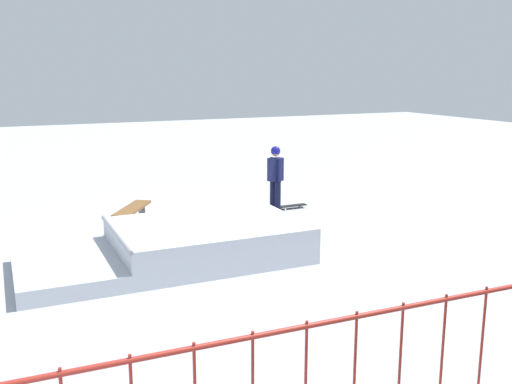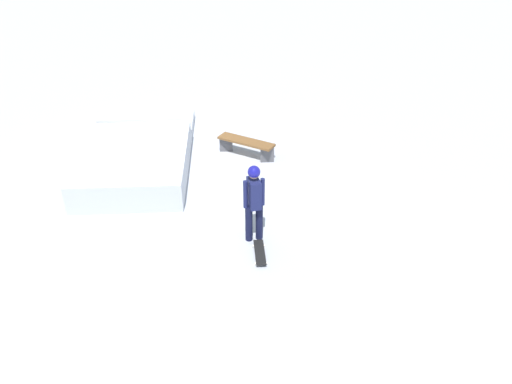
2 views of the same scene
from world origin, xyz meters
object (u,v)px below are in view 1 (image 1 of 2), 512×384
at_px(skate_ramp, 185,245).
at_px(park_bench, 132,212).
at_px(skater, 275,174).
at_px(skateboard, 293,206).

height_order(skate_ramp, park_bench, skate_ramp).
height_order(skate_ramp, skater, skater).
bearing_deg(skater, skateboard, 176.53).
relative_size(skate_ramp, skater, 3.14).
xyz_separation_m(skater, park_bench, (3.76, -0.02, -0.65)).
relative_size(skateboard, park_bench, 0.51).
bearing_deg(park_bench, skater, 179.73).
height_order(skater, park_bench, skater).
distance_m(skateboard, park_bench, 4.33).
bearing_deg(skater, skate_ramp, 28.42).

